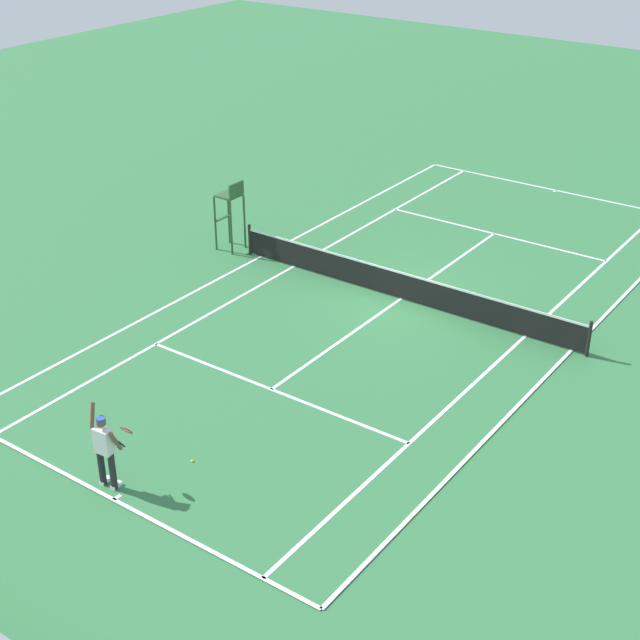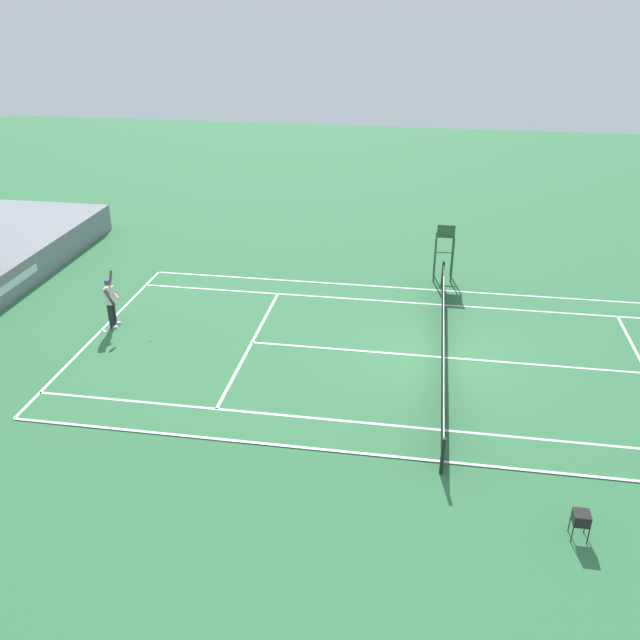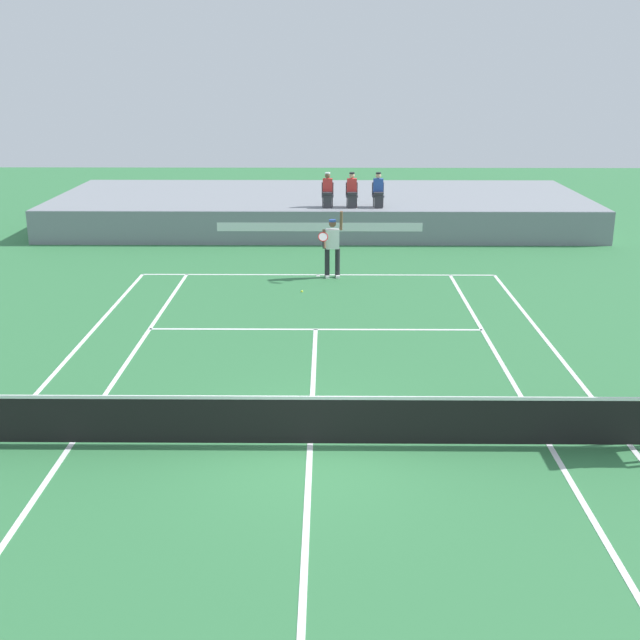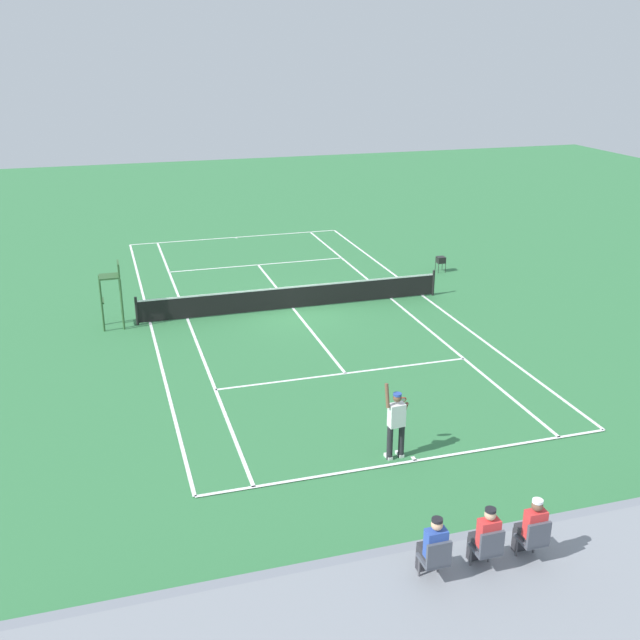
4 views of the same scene
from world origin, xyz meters
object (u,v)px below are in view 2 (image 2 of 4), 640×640
(tennis_player, at_px, (110,301))
(umpire_chair, at_px, (445,244))
(tennis_ball, at_px, (150,340))
(ball_hopper, at_px, (581,518))

(tennis_player, relative_size, umpire_chair, 0.85)
(tennis_ball, relative_size, ball_hopper, 0.10)
(tennis_ball, height_order, umpire_chair, umpire_chair)
(tennis_ball, xyz_separation_m, umpire_chair, (7.17, -9.89, 1.52))
(tennis_ball, bearing_deg, tennis_player, 62.77)
(tennis_ball, bearing_deg, umpire_chair, -54.07)
(tennis_player, distance_m, umpire_chair, 13.20)
(umpire_chair, xyz_separation_m, ball_hopper, (-14.40, -2.99, -0.98))
(tennis_ball, height_order, ball_hopper, ball_hopper)
(tennis_player, distance_m, tennis_ball, 2.15)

